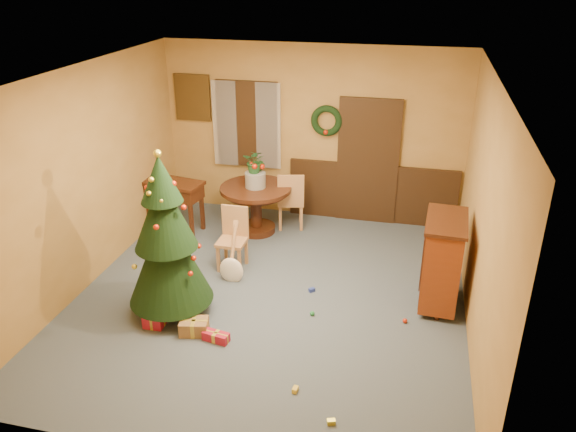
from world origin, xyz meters
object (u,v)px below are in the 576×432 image
(dining_table, at_px, (256,200))
(sideboard, at_px, (442,260))
(chair_near, at_px, (233,235))
(christmas_tree, at_px, (166,239))
(writing_desk, at_px, (174,193))

(dining_table, relative_size, sideboard, 0.95)
(chair_near, distance_m, christmas_tree, 1.45)
(chair_near, relative_size, sideboard, 0.75)
(christmas_tree, relative_size, writing_desk, 2.12)
(chair_near, height_order, writing_desk, chair_near)
(chair_near, distance_m, sideboard, 2.90)
(chair_near, xyz_separation_m, writing_desk, (-1.31, 0.94, 0.15))
(christmas_tree, height_order, sideboard, christmas_tree)
(dining_table, distance_m, chair_near, 1.16)
(dining_table, bearing_deg, sideboard, -27.54)
(chair_near, distance_m, writing_desk, 1.62)
(dining_table, xyz_separation_m, sideboard, (2.87, -1.50, 0.09))
(dining_table, relative_size, writing_desk, 1.13)
(writing_desk, height_order, sideboard, sideboard)
(chair_near, relative_size, christmas_tree, 0.42)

